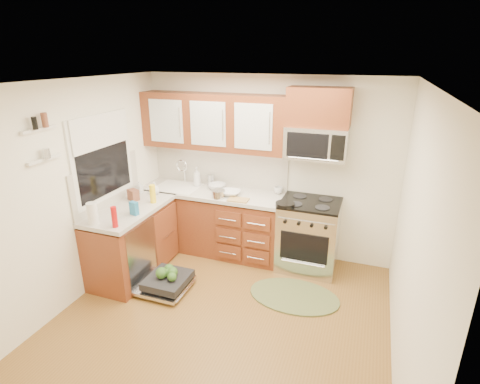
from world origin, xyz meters
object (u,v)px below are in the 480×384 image
at_px(bowl_b, 217,187).
at_px(range, 308,235).
at_px(upper_cabinets, 213,122).
at_px(microwave, 316,143).
at_px(dishwasher, 165,282).
at_px(skillet, 285,204).
at_px(cutting_board, 238,200).
at_px(stock_pot, 218,194).
at_px(paper_towel_roll, 93,214).
at_px(bowl_a, 230,193).
at_px(rug, 294,296).
at_px(sink, 178,195).
at_px(cup, 278,190).

bearing_deg(bowl_b, range, -4.09).
distance_m(upper_cabinets, microwave, 1.42).
relative_size(upper_cabinets, dishwasher, 2.93).
xyz_separation_m(skillet, cutting_board, (-0.64, 0.04, -0.04)).
relative_size(stock_pot, paper_towel_roll, 0.70).
bearing_deg(bowl_b, stock_pot, -63.93).
bearing_deg(microwave, range, -90.00).
bearing_deg(bowl_b, dishwasher, -98.74).
distance_m(range, bowl_a, 1.19).
bearing_deg(upper_cabinets, bowl_a, -33.02).
bearing_deg(rug, paper_towel_roll, -162.09).
distance_m(stock_pot, bowl_a, 0.19).
height_order(dishwasher, skillet, skillet).
bearing_deg(bowl_a, cutting_board, -41.15).
height_order(sink, rug, sink).
relative_size(range, stock_pot, 5.27).
height_order(microwave, stock_pot, microwave).
relative_size(range, rug, 0.88).
height_order(upper_cabinets, cup, upper_cabinets).
xyz_separation_m(skillet, bowl_a, (-0.81, 0.19, -0.01)).
xyz_separation_m(microwave, cutting_board, (-0.92, -0.33, -0.77)).
height_order(dishwasher, cutting_board, cutting_board).
relative_size(rug, bowl_a, 4.05).
distance_m(upper_cabinets, rug, 2.49).
relative_size(skillet, bowl_b, 0.96).
xyz_separation_m(upper_cabinets, dishwasher, (-0.13, -1.27, -1.77)).
relative_size(microwave, sink, 1.23).
bearing_deg(bowl_a, stock_pot, -128.14).
relative_size(skillet, paper_towel_roll, 0.94).
xyz_separation_m(upper_cabinets, sink, (-0.52, -0.16, -1.07)).
distance_m(dishwasher, bowl_a, 1.44).
relative_size(range, bowl_b, 3.79).
bearing_deg(sink, paper_towel_roll, -100.86).
bearing_deg(microwave, dishwasher, -140.93).
bearing_deg(range, cutting_board, -167.10).
bearing_deg(stock_pot, upper_cabinets, 119.84).
bearing_deg(upper_cabinets, rug, -32.46).
height_order(bowl_b, cup, cup).
bearing_deg(rug, bowl_b, 147.97).
height_order(range, sink, range).
xyz_separation_m(range, rug, (-0.01, -0.74, -0.46)).
height_order(stock_pot, bowl_b, stock_pot).
height_order(upper_cabinets, dishwasher, upper_cabinets).
distance_m(microwave, sink, 2.13).
relative_size(upper_cabinets, cutting_board, 7.64).
bearing_deg(dishwasher, stock_pot, 69.79).
height_order(upper_cabinets, paper_towel_roll, upper_cabinets).
bearing_deg(range, cup, 155.55).
bearing_deg(bowl_a, dishwasher, -113.06).
distance_m(cutting_board, cup, 0.61).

